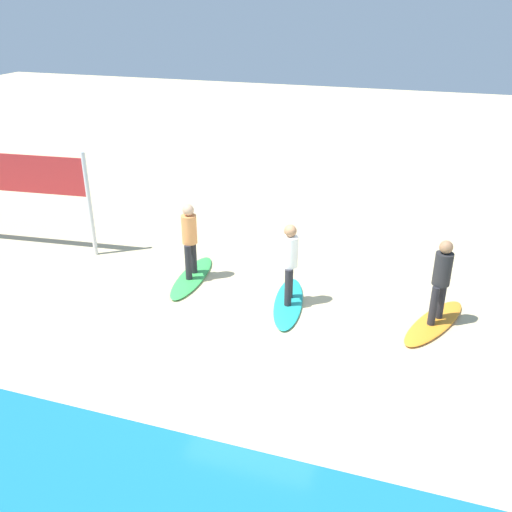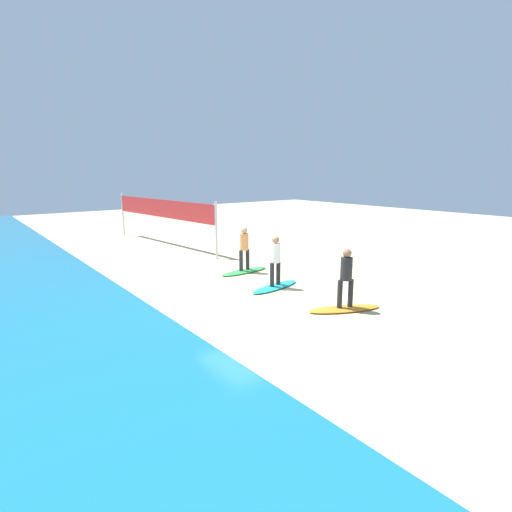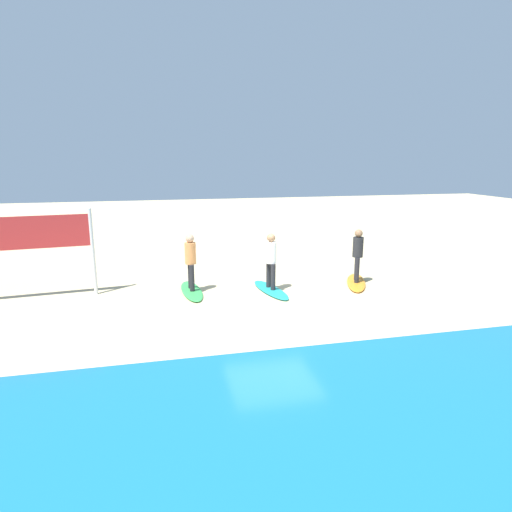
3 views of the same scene
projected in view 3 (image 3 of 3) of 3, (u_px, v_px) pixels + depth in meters
The scene contains 7 objects.
ground_plane at pixel (273, 303), 11.99m from camera, with size 60.00×60.00×0.00m, color #CCB789.
surfboard_orange at pixel (356, 282), 13.74m from camera, with size 2.10×0.56×0.09m, color orange.
surfer_orange at pixel (358, 252), 13.51m from camera, with size 0.32×0.43×1.64m.
surfboard_teal at pixel (271, 290), 12.99m from camera, with size 2.10×0.56×0.09m, color teal.
surfer_teal at pixel (271, 257), 12.77m from camera, with size 0.32×0.46×1.64m.
surfboard_green at pixel (192, 291), 12.88m from camera, with size 2.10×0.56×0.09m, color green.
surfer_green at pixel (191, 258), 12.66m from camera, with size 0.32×0.46×1.64m.
Camera 3 is at (3.04, 11.00, 3.91)m, focal length 30.72 mm.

